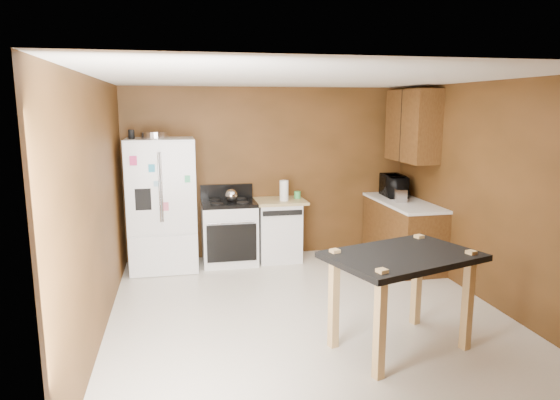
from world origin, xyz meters
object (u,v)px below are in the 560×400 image
object	(u,v)px
roasting_pan	(155,135)
kettle	(231,195)
paper_towel	(284,191)
microwave	(394,187)
pen_cup	(131,134)
dishwasher	(278,229)
island	(402,268)
gas_range	(229,231)
green_canister	(297,195)
refrigerator	(162,205)
toaster	(400,195)

from	to	relation	value
roasting_pan	kettle	size ratio (longest dim) A/B	2.00
paper_towel	microwave	xyz separation A→B (m)	(1.67, -0.02, 0.01)
kettle	pen_cup	bearing A→B (deg)	-176.85
dishwasher	island	world-z (taller)	island
kettle	gas_range	xyz separation A→B (m)	(-0.04, 0.04, -0.53)
pen_cup	kettle	distance (m)	1.57
roasting_pan	kettle	distance (m)	1.32
roasting_pan	kettle	world-z (taller)	roasting_pan
gas_range	pen_cup	bearing A→B (deg)	-175.07
kettle	microwave	bearing A→B (deg)	-0.98
kettle	green_canister	bearing A→B (deg)	6.83
roasting_pan	gas_range	size ratio (longest dim) A/B	0.33
gas_range	dishwasher	bearing A→B (deg)	1.94
dishwasher	island	distance (m)	3.00
dishwasher	island	bearing A→B (deg)	-79.25
paper_towel	roasting_pan	bearing A→B (deg)	-179.16
paper_towel	refrigerator	world-z (taller)	refrigerator
kettle	toaster	size ratio (longest dim) A/B	0.73
toaster	refrigerator	size ratio (longest dim) A/B	0.14
roasting_pan	green_canister	world-z (taller)	roasting_pan
roasting_pan	dishwasher	distance (m)	2.19
microwave	toaster	bearing A→B (deg)	172.23
green_canister	microwave	bearing A→B (deg)	-6.31
green_canister	toaster	bearing A→B (deg)	-22.66
kettle	island	world-z (taller)	kettle
pen_cup	dishwasher	world-z (taller)	pen_cup
pen_cup	roasting_pan	bearing A→B (deg)	4.59
toaster	island	xyz separation A→B (m)	(-1.10, -2.42, -0.21)
pen_cup	toaster	world-z (taller)	pen_cup
kettle	gas_range	bearing A→B (deg)	133.22
roasting_pan	gas_range	bearing A→B (deg)	5.03
green_canister	refrigerator	bearing A→B (deg)	-175.82
pen_cup	kettle	bearing A→B (deg)	3.15
microwave	island	bearing A→B (deg)	161.37
kettle	refrigerator	world-z (taller)	refrigerator
refrigerator	gas_range	world-z (taller)	refrigerator
microwave	dishwasher	size ratio (longest dim) A/B	0.59
paper_towel	microwave	bearing A→B (deg)	-0.66
refrigerator	dishwasher	size ratio (longest dim) A/B	2.02
kettle	microwave	xyz separation A→B (m)	(2.43, -0.04, 0.05)
dishwasher	microwave	bearing A→B (deg)	-3.40
roasting_pan	toaster	world-z (taller)	roasting_pan
roasting_pan	pen_cup	size ratio (longest dim) A/B	2.98
pen_cup	gas_range	xyz separation A→B (m)	(1.27, 0.11, -1.40)
toaster	microwave	world-z (taller)	microwave
pen_cup	microwave	bearing A→B (deg)	0.46
toaster	refrigerator	xyz separation A→B (m)	(-3.28, 0.43, -0.09)
island	dishwasher	bearing A→B (deg)	100.75
gas_range	paper_towel	bearing A→B (deg)	-4.33
kettle	toaster	xyz separation A→B (m)	(2.34, -0.45, -0.00)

